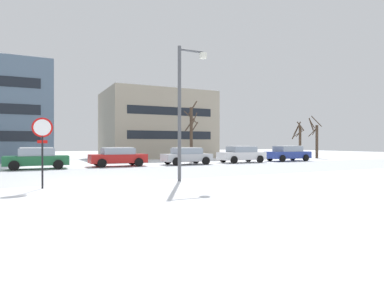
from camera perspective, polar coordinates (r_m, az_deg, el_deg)
The scene contains 13 objects.
ground_plane at distance 16.02m, azimuth -16.70°, elevation -6.12°, with size 120.00×120.00×0.00m, color white.
road_surface at distance 19.32m, azimuth -18.34°, elevation -5.04°, with size 80.00×8.71×0.00m.
stop_sign at distance 13.93m, azimuth -24.44°, elevation 0.84°, with size 0.76×0.13×2.73m.
street_lamp at distance 15.38m, azimuth -1.38°, elevation 7.56°, with size 1.49×0.36×6.21m.
parked_car_green at distance 24.60m, azimuth -25.28°, elevation -2.21°, with size 4.01×2.13×1.46m.
parked_car_red at distance 25.47m, azimuth -12.67°, elevation -2.13°, with size 4.17×2.01×1.43m.
parked_car_silver at distance 26.99m, azimuth -0.93°, elevation -2.04°, with size 3.98×2.06×1.40m.
parked_car_white at distance 29.96m, azimuth 8.55°, elevation -1.75°, with size 4.26×2.01×1.49m.
parked_car_blue at distance 33.56m, azimuth 16.22°, elevation -1.54°, with size 4.51×2.04×1.50m.
tree_far_left at distance 40.81m, azimuth 18.08°, elevation 0.85°, with size 1.61×1.51×4.32m.
tree_far_mid at distance 30.59m, azimuth -0.11°, elevation 2.08°, with size 1.50×1.50×5.71m.
tree_far_right at distance 40.56m, azimuth 20.65°, elevation 0.89°, with size 1.73×1.78×4.90m.
building_far_right at distance 40.78m, azimuth -6.15°, elevation 3.32°, with size 12.37×9.47×8.01m.
Camera 1 is at (-2.61, -15.71, 1.75)m, focal length 30.87 mm.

